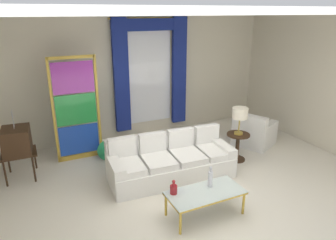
{
  "coord_description": "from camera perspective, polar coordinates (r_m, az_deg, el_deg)",
  "views": [
    {
      "loc": [
        -2.44,
        -4.17,
        3.02
      ],
      "look_at": [
        -0.04,
        0.9,
        1.05
      ],
      "focal_mm": 33.27,
      "sensor_mm": 36.0,
      "label": 1
    }
  ],
  "objects": [
    {
      "name": "bottle_blue_decanter",
      "position": [
        4.79,
        1.04,
        -12.5
      ],
      "size": [
        0.11,
        0.11,
        0.23
      ],
      "color": "maroon",
      "rests_on": "coffee_table"
    },
    {
      "name": "couch_white_long",
      "position": [
        5.99,
        0.32,
        -7.57
      ],
      "size": [
        2.39,
        1.07,
        0.86
      ],
      "color": "white",
      "rests_on": "ground"
    },
    {
      "name": "wall_rear",
      "position": [
        7.78,
        -6.64,
        7.95
      ],
      "size": [
        8.0,
        0.12,
        3.0
      ],
      "primitive_type": "cube",
      "color": "beige",
      "rests_on": "ground"
    },
    {
      "name": "table_lamp_brass",
      "position": [
        6.52,
        13.05,
        1.03
      ],
      "size": [
        0.32,
        0.32,
        0.57
      ],
      "color": "#B29338",
      "rests_on": "round_side_table"
    },
    {
      "name": "ground_plane",
      "position": [
        5.7,
        4.34,
        -12.72
      ],
      "size": [
        16.0,
        16.0,
        0.0
      ],
      "primitive_type": "plane",
      "color": "silver"
    },
    {
      "name": "peacock_figurine",
      "position": [
        6.71,
        -10.81,
        -5.69
      ],
      "size": [
        0.44,
        0.6,
        0.5
      ],
      "color": "beige",
      "rests_on": "ground"
    },
    {
      "name": "wall_right",
      "position": [
        7.89,
        26.25,
        6.25
      ],
      "size": [
        0.12,
        7.0,
        3.0
      ],
      "primitive_type": "cube",
      "color": "beige",
      "rests_on": "ground"
    },
    {
      "name": "coffee_table",
      "position": [
        4.93,
        6.84,
        -13.3
      ],
      "size": [
        1.19,
        0.56,
        0.41
      ],
      "color": "silver",
      "rests_on": "ground"
    },
    {
      "name": "ceiling_slab",
      "position": [
        5.54,
        0.85,
        19.35
      ],
      "size": [
        8.0,
        7.6,
        0.04
      ],
      "primitive_type": "cube",
      "color": "white"
    },
    {
      "name": "curtained_window",
      "position": [
        7.74,
        -3.14,
        9.8
      ],
      "size": [
        2.0,
        0.17,
        2.7
      ],
      "color": "white",
      "rests_on": "ground"
    },
    {
      "name": "bottle_crystal_tall",
      "position": [
        4.98,
        7.75,
        -10.53
      ],
      "size": [
        0.07,
        0.07,
        0.35
      ],
      "color": "silver",
      "rests_on": "coffee_table"
    },
    {
      "name": "stained_glass_divider",
      "position": [
        6.7,
        -16.42,
        1.5
      ],
      "size": [
        0.95,
        0.05,
        2.2
      ],
      "color": "gold",
      "rests_on": "ground"
    },
    {
      "name": "vintage_tv",
      "position": [
        6.41,
        -25.98,
        -3.64
      ],
      "size": [
        0.62,
        0.63,
        1.35
      ],
      "color": "#382314",
      "rests_on": "ground"
    },
    {
      "name": "round_side_table",
      "position": [
        6.75,
        12.62,
        -4.4
      ],
      "size": [
        0.48,
        0.48,
        0.59
      ],
      "color": "#382314",
      "rests_on": "ground"
    },
    {
      "name": "armchair_white",
      "position": [
        7.63,
        15.37,
        -2.36
      ],
      "size": [
        1.08,
        1.07,
        0.8
      ],
      "color": "white",
      "rests_on": "ground"
    }
  ]
}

